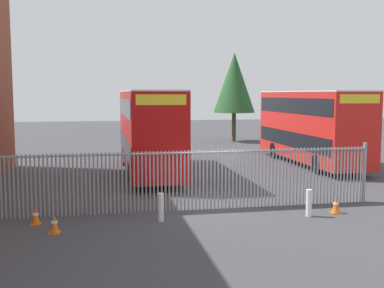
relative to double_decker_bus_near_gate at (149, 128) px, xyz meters
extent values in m
plane|color=#3D3D42|center=(1.52, -0.31, -2.42)|extent=(100.00, 100.00, 0.00)
cylinder|color=gray|center=(-5.86, -8.31, -1.32)|extent=(0.06, 0.06, 2.20)
cylinder|color=gray|center=(-5.72, -8.31, -1.32)|extent=(0.06, 0.06, 2.20)
cylinder|color=gray|center=(-5.58, -8.31, -1.32)|extent=(0.06, 0.06, 2.20)
cylinder|color=gray|center=(-5.43, -8.31, -1.32)|extent=(0.06, 0.06, 2.20)
cylinder|color=gray|center=(-5.29, -8.31, -1.32)|extent=(0.06, 0.06, 2.20)
cylinder|color=gray|center=(-5.15, -8.31, -1.32)|extent=(0.06, 0.06, 2.20)
cylinder|color=gray|center=(-5.01, -8.31, -1.32)|extent=(0.06, 0.06, 2.20)
cylinder|color=gray|center=(-4.87, -8.31, -1.32)|extent=(0.06, 0.06, 2.20)
cylinder|color=gray|center=(-4.73, -8.31, -1.32)|extent=(0.06, 0.06, 2.20)
cylinder|color=gray|center=(-4.59, -8.31, -1.32)|extent=(0.06, 0.06, 2.20)
cylinder|color=gray|center=(-4.45, -8.31, -1.32)|extent=(0.06, 0.06, 2.20)
cylinder|color=gray|center=(-4.31, -8.31, -1.32)|extent=(0.06, 0.06, 2.20)
cylinder|color=gray|center=(-4.17, -8.31, -1.32)|extent=(0.06, 0.06, 2.20)
cylinder|color=gray|center=(-4.03, -8.31, -1.32)|extent=(0.06, 0.06, 2.20)
cylinder|color=gray|center=(-3.89, -8.31, -1.32)|extent=(0.06, 0.06, 2.20)
cylinder|color=gray|center=(-3.75, -8.31, -1.32)|extent=(0.06, 0.06, 2.20)
cylinder|color=gray|center=(-3.61, -8.31, -1.32)|extent=(0.06, 0.06, 2.20)
cylinder|color=gray|center=(-3.47, -8.31, -1.32)|extent=(0.06, 0.06, 2.20)
cylinder|color=gray|center=(-3.33, -8.31, -1.32)|extent=(0.06, 0.06, 2.20)
cylinder|color=gray|center=(-3.19, -8.31, -1.32)|extent=(0.06, 0.06, 2.20)
cylinder|color=gray|center=(-3.05, -8.31, -1.32)|extent=(0.06, 0.06, 2.20)
cylinder|color=gray|center=(-2.91, -8.31, -1.32)|extent=(0.06, 0.06, 2.20)
cylinder|color=gray|center=(-2.76, -8.31, -1.32)|extent=(0.06, 0.06, 2.20)
cylinder|color=gray|center=(-2.62, -8.31, -1.32)|extent=(0.06, 0.06, 2.20)
cylinder|color=gray|center=(-2.48, -8.31, -1.32)|extent=(0.06, 0.06, 2.20)
cylinder|color=gray|center=(-2.34, -8.31, -1.32)|extent=(0.06, 0.06, 2.20)
cylinder|color=gray|center=(-2.20, -8.31, -1.32)|extent=(0.06, 0.06, 2.20)
cylinder|color=gray|center=(-2.06, -8.31, -1.32)|extent=(0.06, 0.06, 2.20)
cylinder|color=gray|center=(-1.92, -8.31, -1.32)|extent=(0.06, 0.06, 2.20)
cylinder|color=gray|center=(-1.78, -8.31, -1.32)|extent=(0.06, 0.06, 2.20)
cylinder|color=gray|center=(-1.64, -8.31, -1.32)|extent=(0.06, 0.06, 2.20)
cylinder|color=gray|center=(-1.50, -8.31, -1.32)|extent=(0.06, 0.06, 2.20)
cylinder|color=gray|center=(-1.36, -8.31, -1.32)|extent=(0.06, 0.06, 2.20)
cylinder|color=gray|center=(-1.22, -8.31, -1.32)|extent=(0.06, 0.06, 2.20)
cylinder|color=gray|center=(-1.08, -8.31, -1.32)|extent=(0.06, 0.06, 2.20)
cylinder|color=gray|center=(-0.94, -8.31, -1.32)|extent=(0.06, 0.06, 2.20)
cylinder|color=gray|center=(-0.80, -8.31, -1.32)|extent=(0.06, 0.06, 2.20)
cylinder|color=gray|center=(-0.66, -8.31, -1.32)|extent=(0.06, 0.06, 2.20)
cylinder|color=gray|center=(-0.52, -8.31, -1.32)|extent=(0.06, 0.06, 2.20)
cylinder|color=gray|center=(-0.38, -8.31, -1.32)|extent=(0.06, 0.06, 2.20)
cylinder|color=gray|center=(-0.24, -8.31, -1.32)|extent=(0.06, 0.06, 2.20)
cylinder|color=gray|center=(-0.09, -8.31, -1.32)|extent=(0.06, 0.06, 2.20)
cylinder|color=gray|center=(0.05, -8.31, -1.32)|extent=(0.06, 0.06, 2.20)
cylinder|color=gray|center=(0.19, -8.31, -1.32)|extent=(0.06, 0.06, 2.20)
cylinder|color=gray|center=(0.33, -8.31, -1.32)|extent=(0.06, 0.06, 2.20)
cylinder|color=gray|center=(0.47, -8.31, -1.32)|extent=(0.06, 0.06, 2.20)
cylinder|color=gray|center=(0.61, -8.31, -1.32)|extent=(0.06, 0.06, 2.20)
cylinder|color=gray|center=(0.75, -8.31, -1.32)|extent=(0.06, 0.06, 2.20)
cylinder|color=gray|center=(0.89, -8.31, -1.32)|extent=(0.06, 0.06, 2.20)
cylinder|color=gray|center=(1.03, -8.31, -1.32)|extent=(0.06, 0.06, 2.20)
cylinder|color=gray|center=(1.17, -8.31, -1.32)|extent=(0.06, 0.06, 2.20)
cylinder|color=gray|center=(1.31, -8.31, -1.32)|extent=(0.06, 0.06, 2.20)
cylinder|color=gray|center=(1.45, -8.31, -1.32)|extent=(0.06, 0.06, 2.20)
cylinder|color=gray|center=(1.59, -8.31, -1.32)|extent=(0.06, 0.06, 2.20)
cylinder|color=gray|center=(1.73, -8.31, -1.32)|extent=(0.06, 0.06, 2.20)
cylinder|color=gray|center=(1.87, -8.31, -1.32)|extent=(0.06, 0.06, 2.20)
cylinder|color=gray|center=(2.01, -8.31, -1.32)|extent=(0.06, 0.06, 2.20)
cylinder|color=gray|center=(2.15, -8.31, -1.32)|extent=(0.06, 0.06, 2.20)
cylinder|color=gray|center=(2.29, -8.31, -1.32)|extent=(0.06, 0.06, 2.20)
cylinder|color=gray|center=(2.43, -8.31, -1.32)|extent=(0.06, 0.06, 2.20)
cylinder|color=gray|center=(2.58, -8.31, -1.32)|extent=(0.06, 0.06, 2.20)
cylinder|color=gray|center=(2.72, -8.31, -1.32)|extent=(0.06, 0.06, 2.20)
cylinder|color=gray|center=(2.86, -8.31, -1.32)|extent=(0.06, 0.06, 2.20)
cylinder|color=gray|center=(3.00, -8.31, -1.32)|extent=(0.06, 0.06, 2.20)
cylinder|color=gray|center=(3.14, -8.31, -1.32)|extent=(0.06, 0.06, 2.20)
cylinder|color=gray|center=(3.28, -8.31, -1.32)|extent=(0.06, 0.06, 2.20)
cylinder|color=gray|center=(3.42, -8.31, -1.32)|extent=(0.06, 0.06, 2.20)
cylinder|color=gray|center=(3.56, -8.31, -1.32)|extent=(0.06, 0.06, 2.20)
cylinder|color=gray|center=(3.70, -8.31, -1.32)|extent=(0.06, 0.06, 2.20)
cylinder|color=gray|center=(3.84, -8.31, -1.32)|extent=(0.06, 0.06, 2.20)
cylinder|color=gray|center=(3.98, -8.31, -1.32)|extent=(0.06, 0.06, 2.20)
cylinder|color=gray|center=(4.12, -8.31, -1.32)|extent=(0.06, 0.06, 2.20)
cylinder|color=gray|center=(4.26, -8.31, -1.32)|extent=(0.06, 0.06, 2.20)
cylinder|color=gray|center=(4.40, -8.31, -1.32)|extent=(0.06, 0.06, 2.20)
cylinder|color=gray|center=(4.54, -8.31, -1.32)|extent=(0.06, 0.06, 2.20)
cylinder|color=gray|center=(4.68, -8.31, -1.32)|extent=(0.06, 0.06, 2.20)
cylinder|color=gray|center=(4.82, -8.31, -1.32)|extent=(0.06, 0.06, 2.20)
cylinder|color=gray|center=(4.96, -8.31, -1.32)|extent=(0.06, 0.06, 2.20)
cylinder|color=gray|center=(5.10, -8.31, -1.32)|extent=(0.06, 0.06, 2.20)
cylinder|color=gray|center=(5.24, -8.31, -1.32)|extent=(0.06, 0.06, 2.20)
cylinder|color=gray|center=(5.39, -8.31, -1.32)|extent=(0.06, 0.06, 2.20)
cylinder|color=gray|center=(5.53, -8.31, -1.32)|extent=(0.06, 0.06, 2.20)
cylinder|color=gray|center=(5.67, -8.31, -1.32)|extent=(0.06, 0.06, 2.20)
cylinder|color=gray|center=(5.81, -8.31, -1.32)|extent=(0.06, 0.06, 2.20)
cylinder|color=gray|center=(5.95, -8.31, -1.32)|extent=(0.06, 0.06, 2.20)
cylinder|color=gray|center=(6.09, -8.31, -1.32)|extent=(0.06, 0.06, 2.20)
cylinder|color=gray|center=(6.23, -8.31, -1.32)|extent=(0.06, 0.06, 2.20)
cylinder|color=gray|center=(6.37, -8.31, -1.32)|extent=(0.06, 0.06, 2.20)
cylinder|color=gray|center=(6.51, -8.31, -1.32)|extent=(0.06, 0.06, 2.20)
cylinder|color=gray|center=(6.65, -8.31, -1.32)|extent=(0.06, 0.06, 2.20)
cylinder|color=gray|center=(6.79, -8.31, -1.32)|extent=(0.06, 0.06, 2.20)
cylinder|color=gray|center=(6.93, -8.31, -1.32)|extent=(0.06, 0.06, 2.20)
cylinder|color=gray|center=(7.07, -8.31, -1.32)|extent=(0.06, 0.06, 2.20)
cylinder|color=gray|center=(7.21, -8.31, -1.32)|extent=(0.06, 0.06, 2.20)
cylinder|color=gray|center=(7.35, -8.31, -1.32)|extent=(0.06, 0.06, 2.20)
cylinder|color=gray|center=(7.49, -8.31, -1.32)|extent=(0.06, 0.06, 2.20)
cylinder|color=gray|center=(7.63, -8.31, -1.32)|extent=(0.06, 0.06, 2.20)
cylinder|color=gray|center=(0.47, -8.31, -0.30)|extent=(14.33, 0.07, 0.07)
cylinder|color=gray|center=(7.63, -8.31, -1.25)|extent=(0.14, 0.14, 2.35)
cube|color=#B70C0C|center=(0.00, 0.01, -0.07)|extent=(2.50, 10.80, 4.00)
cube|color=black|center=(0.00, 0.01, -0.87)|extent=(2.54, 10.37, 0.90)
cube|color=black|center=(0.00, 0.01, 1.13)|extent=(2.54, 10.37, 0.90)
cube|color=yellow|center=(0.00, -5.34, 1.58)|extent=(2.12, 0.12, 0.44)
cube|color=silver|center=(0.00, 0.01, 1.96)|extent=(2.50, 10.80, 0.08)
cylinder|color=black|center=(-1.10, -3.34, -1.90)|extent=(0.30, 1.04, 1.04)
cylinder|color=black|center=(1.10, -3.34, -1.90)|extent=(0.30, 1.04, 1.04)
cylinder|color=black|center=(-1.10, 2.98, -1.90)|extent=(0.30, 1.04, 1.04)
cylinder|color=black|center=(1.10, 2.98, -1.90)|extent=(0.30, 1.04, 1.04)
cube|color=red|center=(9.88, 1.39, -0.07)|extent=(2.50, 10.80, 4.00)
cube|color=black|center=(9.88, 1.39, -0.87)|extent=(2.54, 10.37, 0.90)
cube|color=black|center=(9.88, 1.39, 1.13)|extent=(2.54, 10.37, 0.90)
cube|color=yellow|center=(9.88, -3.96, 1.58)|extent=(2.12, 0.12, 0.44)
cube|color=silver|center=(9.88, 1.39, 1.96)|extent=(2.50, 10.80, 0.08)
cylinder|color=black|center=(8.78, -1.96, -1.90)|extent=(0.30, 1.04, 1.04)
cylinder|color=black|center=(10.98, -1.96, -1.90)|extent=(0.30, 1.04, 1.04)
cylinder|color=black|center=(8.78, 4.36, -1.90)|extent=(0.30, 1.04, 1.04)
cylinder|color=black|center=(10.98, 4.36, -1.90)|extent=(0.30, 1.04, 1.04)
cylinder|color=silver|center=(-0.58, -9.61, -1.95)|extent=(0.20, 0.20, 0.95)
cylinder|color=silver|center=(4.55, -9.98, -1.95)|extent=(0.20, 0.20, 0.95)
cube|color=orange|center=(5.69, -9.75, -2.40)|extent=(0.34, 0.34, 0.04)
cone|color=orange|center=(5.69, -9.75, -2.11)|extent=(0.28, 0.28, 0.55)
cylinder|color=white|center=(5.69, -9.75, -2.08)|extent=(0.19, 0.19, 0.07)
cube|color=orange|center=(-4.64, -9.24, -2.40)|extent=(0.34, 0.34, 0.04)
cone|color=orange|center=(-4.64, -9.24, -2.11)|extent=(0.28, 0.28, 0.55)
cylinder|color=white|center=(-4.64, -9.24, -2.08)|extent=(0.19, 0.19, 0.07)
cube|color=orange|center=(-3.94, -10.35, -2.40)|extent=(0.34, 0.34, 0.04)
cone|color=orange|center=(-3.94, -10.35, -2.11)|extent=(0.28, 0.28, 0.55)
cylinder|color=white|center=(-3.94, -10.35, -2.08)|extent=(0.19, 0.19, 0.07)
cylinder|color=#4C3823|center=(9.18, 15.44, -1.13)|extent=(0.36, 0.36, 2.59)
cone|color=#235126|center=(9.18, 15.44, 2.80)|extent=(3.68, 3.68, 5.26)
camera|label=1|loc=(-2.49, -24.87, 1.82)|focal=43.91mm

